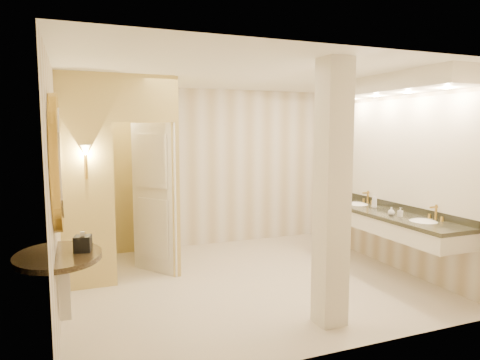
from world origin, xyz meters
The scene contains 16 objects.
floor centered at (0.00, 0.00, 0.00)m, with size 4.50×4.50×0.00m, color beige.
ceiling centered at (0.00, 0.00, 2.70)m, with size 4.50×4.50×0.00m, color white.
wall_back centered at (0.00, 2.00, 1.35)m, with size 4.50×0.02×2.70m, color beige.
wall_front centered at (0.00, -2.00, 1.35)m, with size 4.50×0.02×2.70m, color beige.
wall_left centered at (-2.25, 0.00, 1.35)m, with size 0.02×4.00×2.70m, color beige.
wall_right centered at (2.25, 0.00, 1.35)m, with size 0.02×4.00×2.70m, color beige.
toilet_closet centered at (-1.13, 0.96, 1.39)m, with size 1.50×1.55×2.70m.
wall_sconce centered at (-1.93, 0.43, 1.73)m, with size 0.14×0.14×0.42m.
vanity centered at (1.98, -0.40, 1.63)m, with size 0.75×2.66×2.09m.
console_shelf centered at (-2.21, -0.95, 1.34)m, with size 0.96×0.96×1.93m.
pillar centered at (0.35, -1.46, 1.35)m, with size 0.28×0.28×2.70m, color silver.
tissue_box centered at (-2.01, -0.96, 0.95)m, with size 0.15×0.15×0.15m, color black.
toilet centered at (-1.91, 1.71, 0.38)m, with size 0.42×0.74×0.76m, color white.
soap_bottle_a centered at (1.88, -0.74, 0.93)m, with size 0.05×0.06×0.12m, color beige.
soap_bottle_b centered at (1.83, -0.63, 0.93)m, with size 0.09×0.09×0.11m, color silver.
soap_bottle_c centered at (1.98, -0.10, 0.98)m, with size 0.08×0.08×0.21m, color #C6B28C.
Camera 1 is at (-2.06, -5.09, 1.99)m, focal length 32.00 mm.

